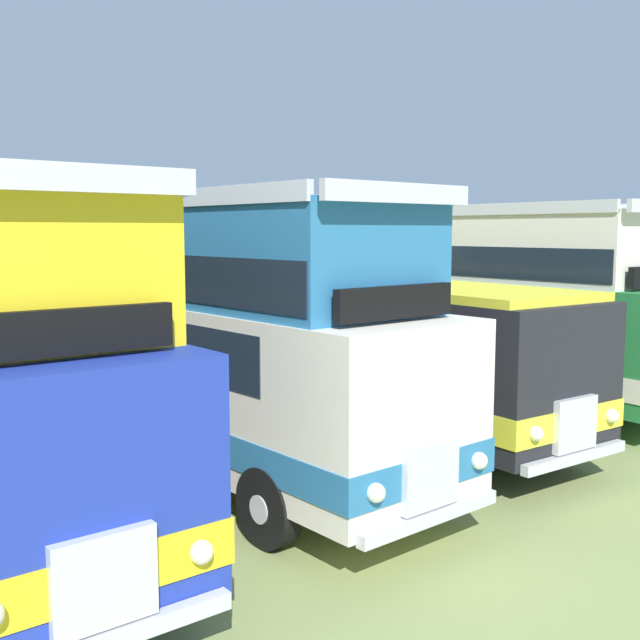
% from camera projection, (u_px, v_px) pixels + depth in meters
% --- Properties ---
extents(ground_plane, '(200.00, 200.00, 0.00)m').
position_uv_depth(ground_plane, '(78.00, 479.00, 12.10)').
color(ground_plane, '#8C9956').
extents(bus_fourth_in_row, '(3.04, 11.07, 4.52)m').
position_uv_depth(bus_fourth_in_row, '(186.00, 324.00, 12.93)').
color(bus_fourth_in_row, silver).
rests_on(bus_fourth_in_row, ground).
extents(bus_fifth_in_row, '(2.97, 10.34, 2.99)m').
position_uv_depth(bus_fifth_in_row, '(362.00, 340.00, 15.29)').
color(bus_fifth_in_row, black).
rests_on(bus_fifth_in_row, ground).
extents(bus_sixth_in_row, '(2.71, 10.59, 4.52)m').
position_uv_depth(bus_sixth_in_row, '(468.00, 298.00, 18.07)').
color(bus_sixth_in_row, '#237538').
rests_on(bus_sixth_in_row, ground).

